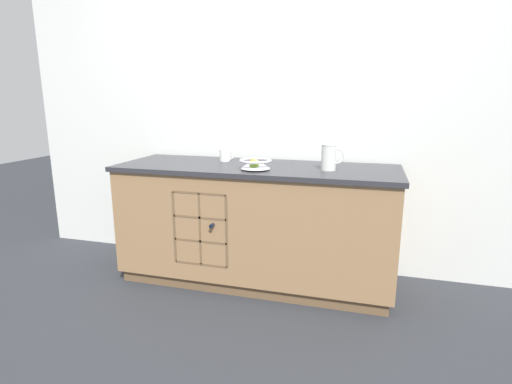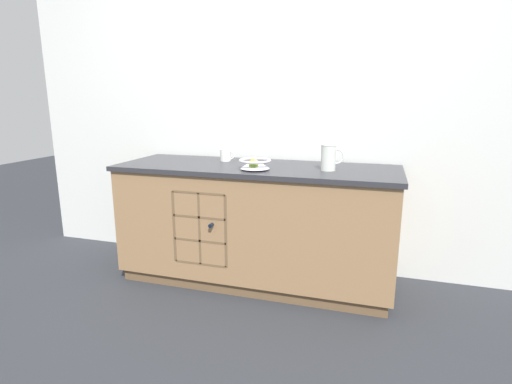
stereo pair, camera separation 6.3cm
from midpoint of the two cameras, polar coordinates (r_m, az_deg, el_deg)
The scene contains 6 objects.
ground_plane at distance 3.26m, azimuth 0.56°, elevation -12.32°, with size 14.00×14.00×0.00m, color #2D3035.
back_wall at distance 3.34m, azimuth 2.66°, elevation 10.93°, with size 4.46×0.06×2.55m, color silver.
kitchen_island at distance 3.09m, azimuth 0.54°, elevation -4.53°, with size 2.10×0.74×0.92m.
fruit_bowl at distance 2.81m, azimuth 0.46°, elevation 4.13°, with size 0.23×0.23×0.08m.
white_pitcher at distance 2.83m, azimuth 11.01°, elevation 4.96°, with size 0.16×0.11×0.18m.
ceramic_mug at distance 3.22m, azimuth -3.75°, elevation 5.29°, with size 0.13×0.09×0.10m.
Camera 2 is at (0.87, -2.82, 1.41)m, focal length 28.00 mm.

